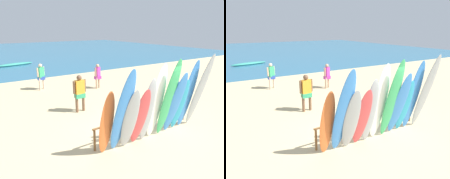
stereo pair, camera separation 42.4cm
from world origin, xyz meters
The scene contains 19 objects.
ground centered at (0.00, 14.00, 0.00)m, with size 60.00×60.00×0.00m, color #D3BC8C.
ocean_water centered at (0.00, 30.71, 0.01)m, with size 60.00×40.00×0.02m, color teal.
surfboard_rack centered at (0.00, 0.00, 0.61)m, with size 4.23×0.07×0.74m.
surfboard_orange_0 centered at (-1.90, -0.43, 1.01)m, with size 0.47×0.06×2.06m, color orange.
surfboard_blue_1 centered at (-1.49, -0.63, 1.32)m, with size 0.56×0.07×2.74m, color #337AD1.
surfboard_grey_2 centered at (-1.18, -0.58, 1.00)m, with size 0.52×0.07×2.07m, color #999EA3.
surfboard_red_3 centered at (-0.75, -0.55, 0.97)m, with size 0.54×0.07×2.02m, color #D13D42.
surfboard_grey_4 centered at (-0.41, -0.49, 1.09)m, with size 0.48×0.08×2.21m, color #999EA3.
surfboard_white_5 centered at (-0.02, -0.49, 1.31)m, with size 0.56×0.06×2.66m, color white.
surfboard_green_6 centered at (0.35, -0.64, 1.37)m, with size 0.49×0.08×2.82m, color #38B266.
surfboard_blue_7 centered at (0.76, -0.59, 1.14)m, with size 0.56×0.07×2.36m, color #337AD1.
surfboard_teal_8 centered at (1.13, -0.51, 0.98)m, with size 0.48×0.07×2.01m, color #289EC6.
surfboard_blue_9 centered at (1.51, -0.53, 1.29)m, with size 0.54×0.06×2.64m, color #337AD1.
surfboard_grey_10 centered at (1.94, -0.68, 1.40)m, with size 0.54×0.08×2.88m, color #999EA3.
beachgoer_photographing centered at (-0.99, 3.16, 0.95)m, with size 0.63×0.26×1.65m.
beachgoer_by_water centered at (-1.33, 7.67, 0.90)m, with size 0.52×0.37×1.57m.
beachgoer_near_rack centered at (1.61, 6.05, 0.86)m, with size 0.50×0.36×1.50m.
beach_chair_red centered at (4.44, 2.03, 0.43)m, with size 0.72×0.80×0.83m.
distant_boat centered at (-0.94, 17.62, 0.13)m, with size 3.53×1.34×0.28m.
Camera 2 is at (-4.54, -5.37, 3.62)m, focal length 34.84 mm.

